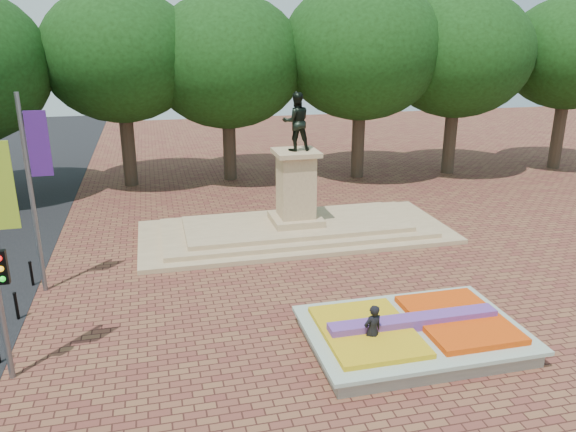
% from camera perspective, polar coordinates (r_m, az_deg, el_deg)
% --- Properties ---
extents(ground, '(90.00, 90.00, 0.00)m').
position_cam_1_polar(ground, '(18.75, 7.01, -10.07)').
color(ground, brown).
rests_on(ground, ground).
extents(flower_bed, '(6.30, 4.30, 0.91)m').
position_cam_1_polar(flower_bed, '(17.35, 12.66, -11.48)').
color(flower_bed, gray).
rests_on(flower_bed, ground).
extents(monument, '(14.00, 6.00, 6.40)m').
position_cam_1_polar(monument, '(25.42, 0.79, 0.00)').
color(monument, tan).
rests_on(monument, ground).
extents(tree_row_back, '(44.80, 8.80, 10.43)m').
position_cam_1_polar(tree_row_back, '(34.47, 0.42, 14.66)').
color(tree_row_back, '#382C1E').
rests_on(tree_row_back, ground).
extents(pedestrian, '(0.66, 0.51, 1.62)m').
position_cam_1_polar(pedestrian, '(16.32, 8.57, -11.51)').
color(pedestrian, black).
rests_on(pedestrian, ground).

